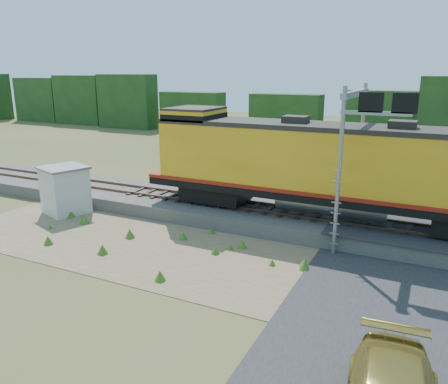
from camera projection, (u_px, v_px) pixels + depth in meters
The scene contains 10 objects.
ground at pixel (222, 264), 19.27m from camera, with size 140.00×140.00×0.00m, color #475123.
ballast at pixel (269, 216), 24.37m from camera, with size 70.00×5.00×0.80m, color slate.
rails at pixel (270, 208), 24.24m from camera, with size 70.00×1.54×0.16m.
dirt_shoulder at pixel (189, 252), 20.55m from camera, with size 26.00×8.00×0.03m, color #8C7754.
road at pixel (392, 288), 16.94m from camera, with size 7.00×66.00×0.86m.
tree_line_north at pixel (364, 117), 51.41m from camera, with size 130.00×3.00×6.50m.
weed_clumps at pixel (157, 250), 20.84m from camera, with size 15.00×6.20×0.56m, color #467020, non-canonical shape.
locomotive at pixel (327, 166), 22.25m from camera, with size 20.52×3.13×5.30m.
shed at pixel (65, 190), 25.89m from camera, with size 3.06×3.06×2.85m.
signal_gantry at pixel (360, 127), 20.44m from camera, with size 3.03×6.20×7.64m.
Camera 1 is at (7.83, -15.91, 8.20)m, focal length 35.00 mm.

